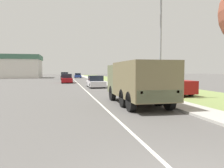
{
  "coord_description": "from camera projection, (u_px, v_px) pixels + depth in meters",
  "views": [
    {
      "loc": [
        -2.2,
        -2.88,
        2.1
      ],
      "look_at": [
        0.87,
        11.1,
        1.22
      ],
      "focal_mm": 35.0,
      "sensor_mm": 36.0,
      "label": 1
    }
  ],
  "objects": [
    {
      "name": "car_fourth_ahead",
      "position": [
        78.0,
        76.0,
        62.67
      ],
      "size": [
        1.83,
        4.42,
        1.36
      ],
      "color": "navy",
      "rests_on": "ground"
    },
    {
      "name": "lane_centre_stripe",
      "position": [
        76.0,
        81.0,
        42.41
      ],
      "size": [
        0.12,
        120.0,
        0.0
      ],
      "color": "silver",
      "rests_on": "ground"
    },
    {
      "name": "car_second_ahead",
      "position": [
        67.0,
        79.0,
        37.25
      ],
      "size": [
        1.83,
        4.61,
        1.54
      ],
      "color": "maroon",
      "rests_on": "ground"
    },
    {
      "name": "ground_plane",
      "position": [
        76.0,
        81.0,
        42.41
      ],
      "size": [
        180.0,
        180.0,
        0.0
      ],
      "primitive_type": "plane",
      "color": "#565451"
    },
    {
      "name": "sidewalk_right",
      "position": [
        99.0,
        81.0,
        43.37
      ],
      "size": [
        1.8,
        120.0,
        0.12
      ],
      "color": "#ADAAA3",
      "rests_on": "ground"
    },
    {
      "name": "car_nearest_ahead",
      "position": [
        96.0,
        82.0,
        27.29
      ],
      "size": [
        1.91,
        4.46,
        1.48
      ],
      "color": "silver",
      "rests_on": "ground"
    },
    {
      "name": "utility_box",
      "position": [
        168.0,
        91.0,
        18.04
      ],
      "size": [
        0.55,
        0.45,
        0.7
      ],
      "color": "#3D7042",
      "rests_on": "grass_strip_right"
    },
    {
      "name": "lamp_post",
      "position": [
        158.0,
        32.0,
        15.92
      ],
      "size": [
        1.69,
        0.24,
        8.21
      ],
      "color": "gray",
      "rests_on": "sidewalk_right"
    },
    {
      "name": "building_distant",
      "position": [
        16.0,
        66.0,
        61.61
      ],
      "size": [
        13.96,
        11.04,
        6.43
      ],
      "color": "beige",
      "rests_on": "ground"
    },
    {
      "name": "car_third_ahead",
      "position": [
        65.0,
        76.0,
        51.41
      ],
      "size": [
        1.81,
        4.79,
        1.73
      ],
      "color": "black",
      "rests_on": "ground"
    },
    {
      "name": "military_truck",
      "position": [
        138.0,
        80.0,
        13.27
      ],
      "size": [
        2.44,
        6.55,
        2.6
      ],
      "color": "#606647",
      "rests_on": "ground"
    },
    {
      "name": "grass_strip_right",
      "position": [
        120.0,
        81.0,
        44.31
      ],
      "size": [
        7.0,
        120.0,
        0.02
      ],
      "color": "olive",
      "rests_on": "ground"
    },
    {
      "name": "pickup_truck",
      "position": [
        169.0,
        84.0,
        19.51
      ],
      "size": [
        1.99,
        5.32,
        1.88
      ],
      "color": "maroon",
      "rests_on": "grass_strip_right"
    }
  ]
}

